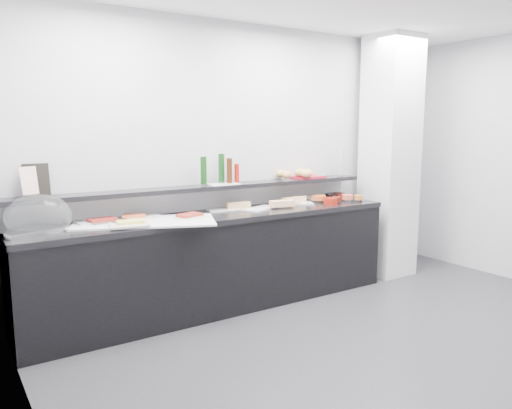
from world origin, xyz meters
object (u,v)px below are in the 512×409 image
sandwich_plate_mid (261,208)px  bread_tray (307,177)px  cloche_base (30,231)px  condiment_tray (223,184)px  framed_print (36,180)px  carafe (341,163)px

sandwich_plate_mid → bread_tray: bearing=-10.1°
sandwich_plate_mid → bread_tray: (0.73, 0.19, 0.25)m
cloche_base → bread_tray: size_ratio=1.30×
cloche_base → sandwich_plate_mid: 2.09m
condiment_tray → sandwich_plate_mid: bearing=-21.2°
sandwich_plate_mid → condiment_tray: size_ratio=1.30×
condiment_tray → bread_tray: (1.08, 0.06, 0.00)m
framed_print → carafe: bearing=0.1°
bread_tray → cloche_base: bearing=-178.5°
cloche_base → bread_tray: bearing=-16.9°
framed_print → bread_tray: (2.71, -0.05, -0.12)m
cloche_base → framed_print: (0.11, 0.24, 0.36)m
cloche_base → carafe: size_ratio=1.49×
cloche_base → carafe: bearing=-18.1°
condiment_tray → bread_tray: bread_tray is taller
framed_print → bread_tray: framed_print is taller
framed_print → condiment_tray: (1.63, -0.12, -0.12)m
cloche_base → sandwich_plate_mid: (2.09, -0.01, -0.01)m
condiment_tray → carafe: size_ratio=0.99×
sandwich_plate_mid → cloche_base: bearing=154.8°
cloche_base → condiment_tray: size_ratio=1.51×
sandwich_plate_mid → carafe: carafe is taller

